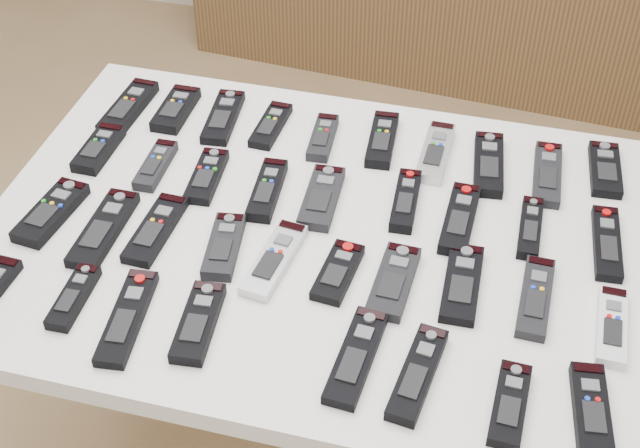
% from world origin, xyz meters
% --- Properties ---
extents(ground, '(4.00, 4.00, 0.00)m').
position_xyz_m(ground, '(0.00, 0.00, 0.00)').
color(ground, olive).
rests_on(ground, ground).
extents(table, '(1.25, 0.88, 0.78)m').
position_xyz_m(table, '(0.09, -0.09, 0.72)').
color(table, white).
rests_on(table, ground).
extents(remote_0, '(0.06, 0.19, 0.02)m').
position_xyz_m(remote_0, '(-0.41, 0.18, 0.79)').
color(remote_0, black).
rests_on(remote_0, table).
extents(remote_1, '(0.06, 0.15, 0.02)m').
position_xyz_m(remote_1, '(-0.31, 0.19, 0.79)').
color(remote_1, black).
rests_on(remote_1, table).
extents(remote_2, '(0.07, 0.19, 0.02)m').
position_xyz_m(remote_2, '(-0.20, 0.20, 0.79)').
color(remote_2, black).
rests_on(remote_2, table).
extents(remote_3, '(0.05, 0.15, 0.02)m').
position_xyz_m(remote_3, '(-0.09, 0.19, 0.79)').
color(remote_3, black).
rests_on(remote_3, table).
extents(remote_4, '(0.05, 0.15, 0.02)m').
position_xyz_m(remote_4, '(0.02, 0.18, 0.79)').
color(remote_4, black).
rests_on(remote_4, table).
extents(remote_5, '(0.06, 0.18, 0.02)m').
position_xyz_m(remote_5, '(0.14, 0.20, 0.79)').
color(remote_5, black).
rests_on(remote_5, table).
extents(remote_6, '(0.06, 0.19, 0.02)m').
position_xyz_m(remote_6, '(0.26, 0.18, 0.79)').
color(remote_6, '#B7B7BC').
rests_on(remote_6, table).
extents(remote_7, '(0.08, 0.19, 0.02)m').
position_xyz_m(remote_7, '(0.37, 0.17, 0.79)').
color(remote_7, black).
rests_on(remote_7, table).
extents(remote_8, '(0.06, 0.19, 0.02)m').
position_xyz_m(remote_8, '(0.48, 0.17, 0.79)').
color(remote_8, black).
rests_on(remote_8, table).
extents(remote_9, '(0.07, 0.16, 0.02)m').
position_xyz_m(remote_9, '(0.59, 0.22, 0.79)').
color(remote_9, black).
rests_on(remote_9, table).
extents(remote_10, '(0.06, 0.15, 0.02)m').
position_xyz_m(remote_10, '(-0.41, 0.02, 0.79)').
color(remote_10, black).
rests_on(remote_10, table).
extents(remote_11, '(0.05, 0.15, 0.02)m').
position_xyz_m(remote_11, '(-0.28, 0.00, 0.79)').
color(remote_11, black).
rests_on(remote_11, table).
extents(remote_12, '(0.06, 0.16, 0.02)m').
position_xyz_m(remote_12, '(-0.17, -0.00, 0.79)').
color(remote_12, black).
rests_on(remote_12, table).
extents(remote_13, '(0.06, 0.17, 0.02)m').
position_xyz_m(remote_13, '(-0.04, -0.02, 0.79)').
color(remote_13, black).
rests_on(remote_13, table).
extents(remote_14, '(0.07, 0.18, 0.02)m').
position_xyz_m(remote_14, '(0.07, -0.01, 0.79)').
color(remote_14, black).
rests_on(remote_14, table).
extents(remote_15, '(0.05, 0.17, 0.02)m').
position_xyz_m(remote_15, '(0.23, 0.02, 0.79)').
color(remote_15, black).
rests_on(remote_15, table).
extents(remote_16, '(0.06, 0.19, 0.02)m').
position_xyz_m(remote_16, '(0.33, -0.01, 0.79)').
color(remote_16, black).
rests_on(remote_16, table).
extents(remote_17, '(0.04, 0.16, 0.02)m').
position_xyz_m(remote_17, '(0.46, 0.00, 0.79)').
color(remote_17, black).
rests_on(remote_17, table).
extents(remote_18, '(0.06, 0.19, 0.02)m').
position_xyz_m(remote_18, '(0.60, -0.00, 0.79)').
color(remote_18, black).
rests_on(remote_18, table).
extents(remote_19, '(0.08, 0.18, 0.02)m').
position_xyz_m(remote_19, '(-0.41, -0.18, 0.79)').
color(remote_19, black).
rests_on(remote_19, table).
extents(remote_20, '(0.06, 0.21, 0.02)m').
position_xyz_m(remote_20, '(-0.30, -0.20, 0.79)').
color(remote_20, black).
rests_on(remote_20, table).
extents(remote_21, '(0.06, 0.18, 0.02)m').
position_xyz_m(remote_21, '(-0.20, -0.17, 0.79)').
color(remote_21, black).
rests_on(remote_21, table).
extents(remote_22, '(0.08, 0.16, 0.02)m').
position_xyz_m(remote_22, '(-0.07, -0.19, 0.79)').
color(remote_22, black).
rests_on(remote_22, table).
extents(remote_23, '(0.08, 0.19, 0.02)m').
position_xyz_m(remote_23, '(0.03, -0.20, 0.79)').
color(remote_23, '#B7B7BC').
rests_on(remote_23, table).
extents(remote_24, '(0.07, 0.15, 0.02)m').
position_xyz_m(remote_24, '(0.15, -0.20, 0.79)').
color(remote_24, black).
rests_on(remote_24, table).
extents(remote_25, '(0.07, 0.17, 0.02)m').
position_xyz_m(remote_25, '(0.25, -0.20, 0.79)').
color(remote_25, black).
rests_on(remote_25, table).
extents(remote_26, '(0.07, 0.18, 0.02)m').
position_xyz_m(remote_26, '(0.36, -0.17, 0.79)').
color(remote_26, black).
rests_on(remote_26, table).
extents(remote_27, '(0.05, 0.18, 0.02)m').
position_xyz_m(remote_27, '(0.49, -0.17, 0.79)').
color(remote_27, black).
rests_on(remote_27, table).
extents(remote_28, '(0.05, 0.17, 0.02)m').
position_xyz_m(remote_28, '(0.61, -0.21, 0.79)').
color(remote_28, silver).
rests_on(remote_28, table).
extents(remote_30, '(0.05, 0.14, 0.02)m').
position_xyz_m(remote_30, '(-0.27, -0.37, 0.79)').
color(remote_30, black).
rests_on(remote_30, table).
extents(remote_31, '(0.07, 0.21, 0.02)m').
position_xyz_m(remote_31, '(-0.17, -0.39, 0.79)').
color(remote_31, black).
rests_on(remote_31, table).
extents(remote_32, '(0.07, 0.17, 0.02)m').
position_xyz_m(remote_32, '(-0.05, -0.37, 0.79)').
color(remote_32, black).
rests_on(remote_32, table).
extents(remote_33, '(0.07, 0.20, 0.02)m').
position_xyz_m(remote_33, '(0.22, -0.37, 0.79)').
color(remote_33, black).
rests_on(remote_33, table).
extents(remote_34, '(0.07, 0.19, 0.02)m').
position_xyz_m(remote_34, '(0.32, -0.38, 0.79)').
color(remote_34, black).
rests_on(remote_34, table).
extents(remote_35, '(0.05, 0.16, 0.02)m').
position_xyz_m(remote_35, '(0.47, -0.41, 0.79)').
color(remote_35, black).
rests_on(remote_35, table).
extents(remote_36, '(0.07, 0.17, 0.02)m').
position_xyz_m(remote_36, '(0.59, -0.39, 0.79)').
color(remote_36, black).
rests_on(remote_36, table).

